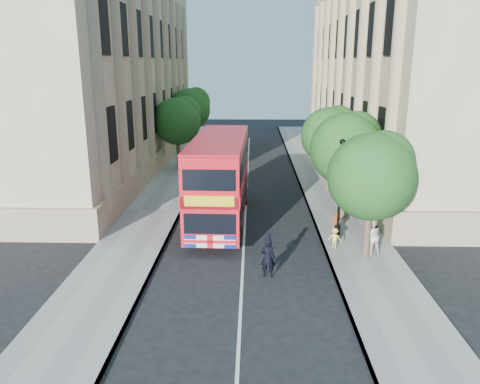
# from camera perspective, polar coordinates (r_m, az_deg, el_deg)

# --- Properties ---
(ground) EXTENTS (120.00, 120.00, 0.00)m
(ground) POSITION_cam_1_polar(r_m,az_deg,el_deg) (19.87, 0.21, -11.46)
(ground) COLOR black
(ground) RESTS_ON ground
(pavement_right) EXTENTS (3.50, 80.00, 0.12)m
(pavement_right) POSITION_cam_1_polar(r_m,az_deg,el_deg) (29.60, 11.88, -2.45)
(pavement_right) COLOR gray
(pavement_right) RESTS_ON ground
(pavement_left) EXTENTS (3.50, 80.00, 0.12)m
(pavement_left) POSITION_cam_1_polar(r_m,az_deg,el_deg) (29.76, -10.47, -2.28)
(pavement_left) COLOR gray
(pavement_left) RESTS_ON ground
(building_right) EXTENTS (12.00, 38.00, 18.00)m
(building_right) POSITION_cam_1_polar(r_m,az_deg,el_deg) (43.81, 20.02, 14.57)
(building_right) COLOR tan
(building_right) RESTS_ON ground
(building_left) EXTENTS (12.00, 38.00, 18.00)m
(building_left) POSITION_cam_1_polar(r_m,az_deg,el_deg) (44.07, -17.87, 14.75)
(building_left) COLOR tan
(building_left) RESTS_ON ground
(tree_right_near) EXTENTS (4.00, 4.00, 6.08)m
(tree_right_near) POSITION_cam_1_polar(r_m,az_deg,el_deg) (21.96, 15.85, 2.38)
(tree_right_near) COLOR #473828
(tree_right_near) RESTS_ON ground
(tree_right_mid) EXTENTS (4.20, 4.20, 6.37)m
(tree_right_mid) POSITION_cam_1_polar(r_m,az_deg,el_deg) (27.67, 12.92, 5.60)
(tree_right_mid) COLOR #473828
(tree_right_mid) RESTS_ON ground
(tree_right_far) EXTENTS (4.00, 4.00, 6.15)m
(tree_right_far) POSITION_cam_1_polar(r_m,az_deg,el_deg) (33.52, 10.95, 7.15)
(tree_right_far) COLOR #473828
(tree_right_far) RESTS_ON ground
(tree_left_far) EXTENTS (4.00, 4.00, 6.30)m
(tree_left_far) POSITION_cam_1_polar(r_m,az_deg,el_deg) (40.51, -7.59, 8.87)
(tree_left_far) COLOR #473828
(tree_left_far) RESTS_ON ground
(tree_left_back) EXTENTS (4.20, 4.20, 6.65)m
(tree_left_back) POSITION_cam_1_polar(r_m,az_deg,el_deg) (48.36, -6.12, 10.28)
(tree_left_back) COLOR #473828
(tree_left_back) RESTS_ON ground
(lamp_post) EXTENTS (0.32, 0.32, 5.16)m
(lamp_post) POSITION_cam_1_polar(r_m,az_deg,el_deg) (25.01, 12.08, 0.08)
(lamp_post) COLOR black
(lamp_post) RESTS_ON pavement_right
(double_decker_bus) EXTENTS (3.08, 10.66, 4.89)m
(double_decker_bus) POSITION_cam_1_polar(r_m,az_deg,el_deg) (26.74, -2.46, 1.84)
(double_decker_bus) COLOR red
(double_decker_bus) RESTS_ON ground
(box_van) EXTENTS (1.82, 4.37, 2.49)m
(box_van) POSITION_cam_1_polar(r_m,az_deg,el_deg) (29.52, -4.21, 0.14)
(box_van) COLOR black
(box_van) RESTS_ON ground
(police_constable) EXTENTS (0.68, 0.48, 1.76)m
(police_constable) POSITION_cam_1_polar(r_m,az_deg,el_deg) (20.41, 3.40, -8.01)
(police_constable) COLOR black
(police_constable) RESTS_ON ground
(woman_pedestrian) EXTENTS (1.09, 0.96, 1.89)m
(woman_pedestrian) POSITION_cam_1_polar(r_m,az_deg,el_deg) (23.20, 15.74, -5.15)
(woman_pedestrian) COLOR silver
(woman_pedestrian) RESTS_ON pavement_right
(child_a) EXTENTS (0.77, 0.49, 1.22)m
(child_a) POSITION_cam_1_polar(r_m,az_deg,el_deg) (25.69, 11.70, -3.65)
(child_a) COLOR orange
(child_a) RESTS_ON pavement_right
(child_b) EXTENTS (0.72, 0.54, 1.00)m
(child_b) POSITION_cam_1_polar(r_m,az_deg,el_deg) (23.78, 11.47, -5.49)
(child_b) COLOR #EAE34F
(child_b) RESTS_ON pavement_right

